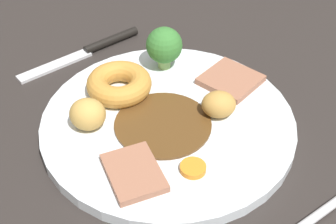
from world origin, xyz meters
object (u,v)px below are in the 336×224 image
object	(u,v)px
dinner_plate	(168,123)
broccoli_floret	(164,46)
yorkshire_pudding	(121,83)
roast_potato_left	(220,105)
meat_slice_main	(231,80)
roast_potato_right	(88,114)
meat_slice_under	(134,173)
knife	(91,49)
carrot_coin_front	(193,168)

from	to	relation	value
dinner_plate	broccoli_floret	distance (cm)	10.78
yorkshire_pudding	roast_potato_left	size ratio (longest dim) A/B	2.00
meat_slice_main	roast_potato_left	world-z (taller)	roast_potato_left
roast_potato_right	broccoli_floret	xyz separation A→B (cm)	(2.88, -13.68, 1.41)
dinner_plate	broccoli_floret	bearing A→B (deg)	-39.21
yorkshire_pudding	roast_potato_right	world-z (taller)	roast_potato_right
dinner_plate	meat_slice_under	size ratio (longest dim) A/B	4.28
dinner_plate	yorkshire_pudding	distance (cm)	7.75
meat_slice_main	knife	xyz separation A→B (cm)	(18.81, 7.78, -1.35)
yorkshire_pudding	meat_slice_main	bearing A→B (deg)	-124.32
meat_slice_under	yorkshire_pudding	bearing A→B (deg)	-32.54
dinner_plate	carrot_coin_front	xyz separation A→B (cm)	(-7.48, 3.35, 1.01)
roast_potato_left	carrot_coin_front	size ratio (longest dim) A/B	1.46
meat_slice_main	meat_slice_under	world-z (taller)	same
carrot_coin_front	broccoli_floret	bearing A→B (deg)	-32.42
broccoli_floret	meat_slice_main	bearing A→B (deg)	-153.89
roast_potato_left	broccoli_floret	bearing A→B (deg)	-8.47
dinner_plate	knife	world-z (taller)	dinner_plate
yorkshire_pudding	broccoli_floret	size ratio (longest dim) A/B	1.39
meat_slice_main	roast_potato_left	bearing A→B (deg)	120.70
meat_slice_under	broccoli_floret	size ratio (longest dim) A/B	1.20
meat_slice_main	meat_slice_under	xyz separation A→B (cm)	(-3.92, 18.43, 0.00)
roast_potato_left	broccoli_floret	size ratio (longest dim) A/B	0.70
dinner_plate	roast_potato_left	xyz separation A→B (cm)	(-3.44, -4.68, 2.24)
meat_slice_under	broccoli_floret	distance (cm)	18.96
meat_slice_main	dinner_plate	bearing A→B (deg)	89.24
meat_slice_main	broccoli_floret	world-z (taller)	broccoli_floret
dinner_plate	meat_slice_main	world-z (taller)	meat_slice_main
carrot_coin_front	broccoli_floret	world-z (taller)	broccoli_floret
dinner_plate	carrot_coin_front	distance (cm)	8.26
meat_slice_main	knife	distance (cm)	20.40
meat_slice_main	broccoli_floret	bearing A→B (deg)	26.11
roast_potato_left	knife	bearing A→B (deg)	5.74
meat_slice_under	carrot_coin_front	xyz separation A→B (cm)	(-3.43, -4.85, -0.09)
carrot_coin_front	meat_slice_under	bearing A→B (deg)	54.70
meat_slice_main	carrot_coin_front	world-z (taller)	meat_slice_main
meat_slice_under	yorkshire_pudding	distance (cm)	13.66
broccoli_floret	knife	world-z (taller)	broccoli_floret
roast_potato_right	carrot_coin_front	size ratio (longest dim) A/B	1.51
carrot_coin_front	meat_slice_main	bearing A→B (deg)	-61.59
yorkshire_pudding	broccoli_floret	xyz separation A→B (cm)	(0.35, -7.21, 1.90)
meat_slice_main	roast_potato_right	size ratio (longest dim) A/B	1.57
yorkshire_pudding	meat_slice_under	bearing A→B (deg)	147.46
broccoli_floret	knife	xyz separation A→B (cm)	(10.89, 3.89, -4.13)
dinner_plate	carrot_coin_front	bearing A→B (deg)	155.92
meat_slice_under	yorkshire_pudding	xyz separation A→B (cm)	(11.49, -7.33, 0.89)
carrot_coin_front	knife	xyz separation A→B (cm)	(26.16, -5.80, -1.26)
dinner_plate	carrot_coin_front	size ratio (longest dim) A/B	10.78
broccoli_floret	meat_slice_under	bearing A→B (deg)	129.15
dinner_plate	yorkshire_pudding	world-z (taller)	yorkshire_pudding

